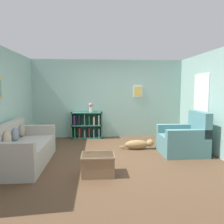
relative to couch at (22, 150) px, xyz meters
The scene contains 10 objects.
ground_plane 2.08m from the couch, 11.43° to the left, with size 14.00×14.00×0.00m, color brown.
wall_back 3.47m from the couch, 52.81° to the left, with size 5.60×0.13×2.60m.
wall_left 1.18m from the couch, 142.89° to the left, with size 0.13×5.00×2.60m.
wall_right 4.68m from the couch, ahead, with size 0.16×5.00×2.60m.
couch is the anchor object (origin of this frame).
bookshelf 2.78m from the couch, 62.18° to the left, with size 1.01×0.30×0.87m.
recliner_chair 3.87m from the couch, ahead, with size 1.06×0.95×1.08m.
coffee_table 1.78m from the couch, 22.40° to the right, with size 0.63×0.50×0.40m.
dog 2.95m from the couch, 20.35° to the left, with size 0.94×0.23×0.26m.
vase 2.91m from the couch, 59.61° to the left, with size 0.14×0.14×0.30m.
Camera 1 is at (-0.39, -5.14, 1.66)m, focal length 35.00 mm.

